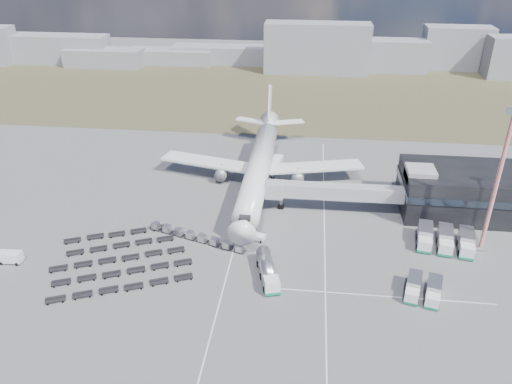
# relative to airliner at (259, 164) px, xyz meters

# --- Properties ---
(ground) EXTENTS (420.00, 420.00, 0.00)m
(ground) POSITION_rel_airliner_xyz_m (0.00, -32.38, -5.29)
(ground) COLOR #565659
(ground) RESTS_ON ground
(grass_strip) EXTENTS (420.00, 90.00, 0.01)m
(grass_strip) POSITION_rel_airliner_xyz_m (0.00, 77.62, -5.29)
(grass_strip) COLOR #46452A
(grass_strip) RESTS_ON ground
(lane_markings) EXTENTS (47.12, 110.00, 0.01)m
(lane_markings) POSITION_rel_airliner_xyz_m (9.77, -29.38, -5.29)
(lane_markings) COLOR silver
(lane_markings) RESTS_ON ground
(terminal) EXTENTS (30.40, 16.40, 11.00)m
(terminal) POSITION_rel_airliner_xyz_m (47.77, -8.41, -0.04)
(terminal) COLOR black
(terminal) RESTS_ON ground
(jet_bridge) EXTENTS (30.30, 3.80, 7.05)m
(jet_bridge) POSITION_rel_airliner_xyz_m (15.90, -11.95, -0.24)
(jet_bridge) COLOR #939399
(jet_bridge) RESTS_ON ground
(airliner) EXTENTS (51.59, 64.53, 17.62)m
(airliner) POSITION_rel_airliner_xyz_m (0.00, 0.00, 0.00)
(airliner) COLOR white
(airliner) RESTS_ON ground
(skyline) EXTENTS (306.96, 26.07, 21.15)m
(skyline) POSITION_rel_airliner_xyz_m (7.09, 115.48, 2.02)
(skyline) COLOR gray
(skyline) RESTS_ON ground
(fuel_tanker) EXTENTS (5.48, 11.26, 3.53)m
(fuel_tanker) POSITION_rel_airliner_xyz_m (5.54, -37.50, -3.53)
(fuel_tanker) COLOR white
(fuel_tanker) RESTS_ON ground
(pushback_tug) EXTENTS (3.31, 2.50, 1.36)m
(pushback_tug) POSITION_rel_airliner_xyz_m (2.38, -25.35, -4.61)
(pushback_tug) COLOR white
(pushback_tug) RESTS_ON ground
(utility_van) EXTENTS (4.40, 2.09, 2.32)m
(utility_van) POSITION_rel_airliner_xyz_m (-43.50, -38.27, -4.13)
(utility_van) COLOR white
(utility_van) RESTS_ON ground
(catering_truck) EXTENTS (3.34, 6.58, 2.90)m
(catering_truck) POSITION_rel_airliner_xyz_m (3.59, 8.58, -3.81)
(catering_truck) COLOR white
(catering_truck) RESTS_ON ground
(service_trucks_near) EXTENTS (7.28, 8.08, 2.76)m
(service_trucks_near) POSITION_rel_airliner_xyz_m (32.68, -39.56, -3.79)
(service_trucks_near) COLOR white
(service_trucks_near) RESTS_ON ground
(service_trucks_far) EXTENTS (11.80, 9.72, 3.21)m
(service_trucks_far) POSITION_rel_airliner_xyz_m (39.74, -23.54, -3.55)
(service_trucks_far) COLOR white
(service_trucks_far) RESTS_ON ground
(uld_row) EXTENTS (21.41, 8.36, 1.49)m
(uld_row) POSITION_rel_airliner_xyz_m (-10.08, -26.83, -4.40)
(uld_row) COLOR black
(uld_row) RESTS_ON ground
(baggage_dollies) EXTENTS (30.07, 27.87, 0.79)m
(baggage_dollies) POSITION_rel_airliner_xyz_m (-23.19, -35.64, -4.90)
(baggage_dollies) COLOR black
(baggage_dollies) RESTS_ON ground
(floodlight_mast) EXTENTS (2.79, 2.26, 29.23)m
(floodlight_mast) POSITION_rel_airliner_xyz_m (46.85, -23.30, 9.36)
(floodlight_mast) COLOR red
(floodlight_mast) RESTS_ON ground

